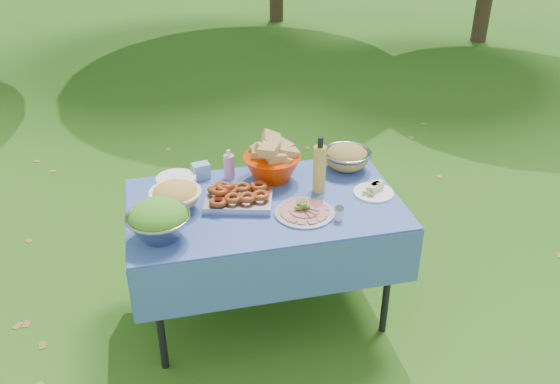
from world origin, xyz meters
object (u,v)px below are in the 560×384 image
Objects in this scene: picnic_table at (265,259)px; charcuterie_platter at (304,208)px; pasta_bowl_steel at (347,157)px; oil_bottle at (320,165)px; bread_bowl at (272,161)px; salad_bowl at (159,220)px; plate_stack at (176,182)px.

picnic_table is 4.62× the size of charcuterie_platter.
oil_bottle reaches higher than pasta_bowl_steel.
pasta_bowl_steel is at bearing 43.43° from oil_bottle.
picnic_table is at bearing 138.80° from charcuterie_platter.
pasta_bowl_steel is at bearing 49.24° from charcuterie_platter.
bread_bowl is at bearing -176.90° from pasta_bowl_steel.
oil_bottle reaches higher than charcuterie_platter.
salad_bowl reaches higher than pasta_bowl_steel.
bread_bowl is at bearing -3.64° from plate_stack.
plate_stack is 1.01m from pasta_bowl_steel.
oil_bottle is (0.77, -0.23, 0.14)m from plate_stack.
picnic_table is at bearing -111.20° from bread_bowl.
picnic_table is 4.70× the size of salad_bowl.
bread_bowl is 1.02× the size of oil_bottle.
picnic_table is at bearing 20.77° from salad_bowl.
plate_stack is (0.12, 0.50, -0.07)m from salad_bowl.
salad_bowl is at bearing -103.07° from plate_stack.
picnic_table is at bearing -153.42° from pasta_bowl_steel.
charcuterie_platter is at bearing -130.76° from pasta_bowl_steel.
charcuterie_platter is (0.63, -0.45, 0.01)m from plate_stack.
bread_bowl is 0.30m from oil_bottle.
plate_stack is 0.82m from oil_bottle.
charcuterie_platter is (0.18, -0.16, 0.42)m from picnic_table.
salad_bowl is at bearing -159.23° from picnic_table.
plate_stack is 0.68× the size of bread_bowl.
charcuterie_platter is 0.97× the size of oil_bottle.
bread_bowl reaches higher than pasta_bowl_steel.
charcuterie_platter reaches higher than picnic_table.
oil_bottle is at bearing 16.93° from salad_bowl.
salad_bowl is 0.81m from bread_bowl.
salad_bowl is at bearing -163.07° from oil_bottle.
picnic_table is 0.67m from plate_stack.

